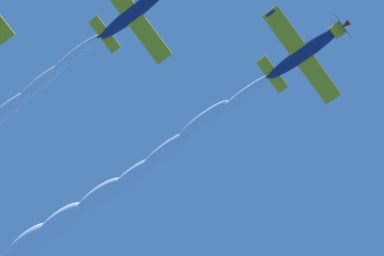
% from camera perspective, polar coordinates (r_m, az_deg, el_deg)
% --- Properties ---
extents(airplane_lead, '(8.29, 8.43, 3.48)m').
position_cam_1_polar(airplane_lead, '(72.91, 8.18, 5.45)').
color(airplane_lead, navy).
extents(airplane_left_wingman, '(8.34, 8.43, 3.39)m').
position_cam_1_polar(airplane_left_wingman, '(73.21, -3.98, 8.36)').
color(airplane_left_wingman, navy).
extents(smoke_trail_lead, '(23.80, 23.80, 3.35)m').
position_cam_1_polar(smoke_trail_lead, '(78.55, -6.81, -4.89)').
color(smoke_trail_lead, white).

